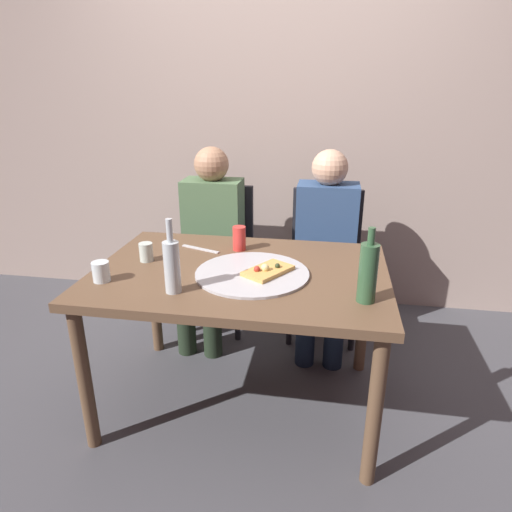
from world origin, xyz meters
TOP-DOWN VIEW (x-y plane):
  - ground_plane at (0.00, 0.00)m, footprint 8.00×8.00m
  - back_wall at (0.00, 1.31)m, footprint 6.00×0.10m
  - dining_table at (0.00, 0.00)m, footprint 1.32×0.91m
  - pizza_tray at (0.06, -0.05)m, footprint 0.50×0.50m
  - pizza_slice_last at (0.13, -0.04)m, footprint 0.23×0.26m
  - wine_bottle at (0.54, -0.23)m, footprint 0.07×0.07m
  - beer_bottle at (-0.22, -0.27)m, footprint 0.07×0.07m
  - tumbler_near at (-0.46, 0.03)m, footprint 0.06×0.06m
  - tumbler_far at (-0.56, -0.22)m, footprint 0.07×0.07m
  - soda_can at (-0.06, 0.26)m, footprint 0.07×0.07m
  - table_knife at (-0.25, 0.22)m, footprint 0.21×0.10m
  - chair_left at (-0.34, 0.85)m, footprint 0.44×0.44m
  - chair_right at (0.37, 0.85)m, footprint 0.44×0.44m
  - guest_in_sweater at (-0.34, 0.70)m, footprint 0.36×0.56m
  - guest_in_beanie at (0.37, 0.70)m, footprint 0.36×0.56m

SIDE VIEW (x-z plane):
  - ground_plane at x=0.00m, z-range 0.00..0.00m
  - chair_left at x=-0.34m, z-range 0.06..0.96m
  - chair_right at x=0.37m, z-range 0.06..0.96m
  - guest_in_sweater at x=-0.34m, z-range 0.06..1.23m
  - guest_in_beanie at x=0.37m, z-range 0.06..1.23m
  - dining_table at x=0.00m, z-range 0.28..1.01m
  - table_knife at x=-0.25m, z-range 0.73..0.74m
  - pizza_tray at x=0.06m, z-range 0.73..0.74m
  - pizza_slice_last at x=0.13m, z-range 0.73..0.78m
  - tumbler_far at x=-0.56m, z-range 0.73..0.82m
  - tumbler_near at x=-0.46m, z-range 0.73..0.82m
  - soda_can at x=-0.06m, z-range 0.73..0.85m
  - beer_bottle at x=-0.22m, z-range 0.69..1.00m
  - wine_bottle at x=0.54m, z-range 0.70..1.00m
  - back_wall at x=0.00m, z-range 0.00..2.60m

